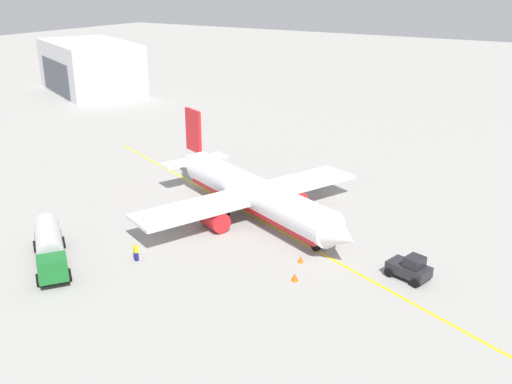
{
  "coord_description": "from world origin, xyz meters",
  "views": [
    {
      "loc": [
        30.37,
        -49.25,
        24.77
      ],
      "look_at": [
        0.0,
        0.0,
        3.0
      ],
      "focal_mm": 40.64,
      "sensor_mm": 36.0,
      "label": 1
    }
  ],
  "objects": [
    {
      "name": "airplane",
      "position": [
        -0.46,
        0.19,
        2.63
      ],
      "size": [
        29.54,
        26.67,
        9.62
      ],
      "color": "white",
      "rests_on": "ground"
    },
    {
      "name": "taxi_line_marking",
      "position": [
        0.0,
        0.0,
        0.01
      ],
      "size": [
        64.68,
        27.11,
        0.01
      ],
      "primitive_type": "cube",
      "rotation": [
        0.0,
        0.0,
        -0.39
      ],
      "color": "yellow",
      "rests_on": "ground"
    },
    {
      "name": "pushback_tug",
      "position": [
        18.36,
        -4.4,
        1.01
      ],
      "size": [
        3.99,
        3.08,
        2.2
      ],
      "color": "#232328",
      "rests_on": "ground"
    },
    {
      "name": "fuel_tanker",
      "position": [
        -10.39,
        -18.81,
        1.73
      ],
      "size": [
        10.21,
        8.5,
        3.15
      ],
      "color": "#2D2D33",
      "rests_on": "ground"
    },
    {
      "name": "refueling_worker",
      "position": [
        -4.19,
        -14.29,
        0.82
      ],
      "size": [
        0.62,
        0.54,
        1.71
      ],
      "color": "navy",
      "rests_on": "ground"
    },
    {
      "name": "safety_cone_nose",
      "position": [
        8.92,
        -6.67,
        0.31
      ],
      "size": [
        0.56,
        0.56,
        0.62
      ],
      "primitive_type": "cone",
      "color": "#F2590F",
      "rests_on": "ground"
    },
    {
      "name": "ground_plane",
      "position": [
        0.0,
        0.0,
        0.0
      ],
      "size": [
        400.0,
        400.0,
        0.0
      ],
      "primitive_type": "plane",
      "color": "#9E9B96"
    },
    {
      "name": "safety_cone_wingtip",
      "position": [
        10.07,
        -9.97,
        0.36
      ],
      "size": [
        0.65,
        0.65,
        0.72
      ],
      "primitive_type": "cone",
      "color": "#F2590F",
      "rests_on": "ground"
    },
    {
      "name": "distant_hangar",
      "position": [
        -70.2,
        43.0,
        5.44
      ],
      "size": [
        31.87,
        26.03,
        10.9
      ],
      "color": "silver",
      "rests_on": "ground"
    }
  ]
}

